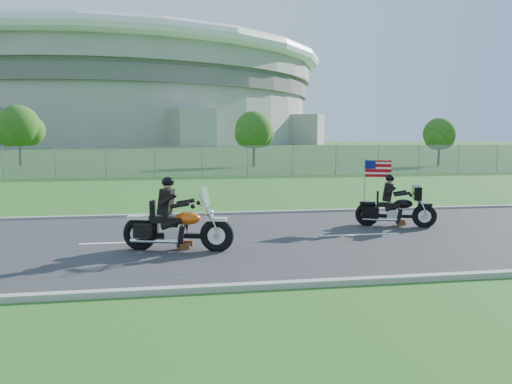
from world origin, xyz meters
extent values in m
plane|color=#214E18|center=(0.00, 0.00, 0.00)|extent=(420.00, 420.00, 0.00)
cube|color=#28282B|center=(0.00, 0.00, 0.02)|extent=(120.00, 8.00, 0.04)
cube|color=#9E9B93|center=(0.00, 4.05, 0.05)|extent=(120.00, 0.18, 0.12)
cube|color=#9E9B93|center=(0.00, -4.05, 0.05)|extent=(120.00, 0.18, 0.12)
cube|color=gray|center=(-5.00, 20.00, 1.00)|extent=(60.00, 0.03, 2.00)
cylinder|color=#A3A099|center=(-20.00, 170.00, 10.00)|extent=(130.00, 130.00, 20.00)
cylinder|color=#605E5B|center=(-20.00, 170.00, 17.00)|extent=(132.00, 132.00, 4.00)
cylinder|color=#A3A099|center=(-20.00, 170.00, 23.00)|extent=(134.00, 134.00, 6.00)
torus|color=white|center=(-20.00, 170.00, 27.00)|extent=(140.40, 140.40, 4.40)
cylinder|color=#382316|center=(6.00, 30.00, 1.26)|extent=(0.22, 0.22, 2.52)
sphere|color=#124512|center=(6.00, 30.00, 3.15)|extent=(3.20, 3.20, 3.20)
sphere|color=#124512|center=(6.64, 30.48, 2.79)|extent=(2.40, 2.40, 2.40)
sphere|color=#124512|center=(5.44, 29.60, 2.70)|extent=(2.24, 2.24, 2.24)
cylinder|color=#382316|center=(-14.00, 34.00, 1.40)|extent=(0.22, 0.22, 2.80)
sphere|color=#124512|center=(-14.00, 34.00, 3.50)|extent=(3.60, 3.60, 3.60)
sphere|color=#124512|center=(-13.28, 34.54, 3.10)|extent=(2.70, 2.70, 2.70)
sphere|color=#124512|center=(-14.63, 33.55, 3.00)|extent=(2.52, 2.52, 2.52)
cylinder|color=#382316|center=(22.00, 28.00, 1.12)|extent=(0.22, 0.22, 2.24)
sphere|color=#124512|center=(22.00, 28.00, 2.80)|extent=(2.80, 2.80, 2.80)
sphere|color=#124512|center=(22.56, 28.42, 2.48)|extent=(2.10, 2.10, 2.10)
sphere|color=#124512|center=(21.51, 27.65, 2.40)|extent=(1.96, 1.96, 1.96)
torus|color=black|center=(0.12, -1.23, 0.40)|extent=(0.80, 0.39, 0.78)
torus|color=black|center=(-1.61, -0.77, 0.40)|extent=(0.80, 0.39, 0.78)
ellipsoid|color=#DA540F|center=(-0.52, -1.06, 0.78)|extent=(0.66, 0.48, 0.30)
cube|color=black|center=(-1.05, -0.92, 0.74)|extent=(0.64, 0.46, 0.13)
cube|color=black|center=(-1.00, -0.93, 1.15)|extent=(0.35, 0.47, 0.58)
sphere|color=black|center=(-0.95, -0.95, 1.60)|extent=(0.35, 0.35, 0.28)
cube|color=silver|center=(-0.12, -1.17, 1.28)|extent=(0.17, 0.48, 0.42)
torus|color=black|center=(6.20, 0.75, 0.36)|extent=(0.71, 0.41, 0.69)
torus|color=black|center=(4.72, 1.33, 0.36)|extent=(0.71, 0.41, 0.69)
ellipsoid|color=black|center=(5.65, 0.96, 0.70)|extent=(0.60, 0.47, 0.26)
cube|color=black|center=(5.20, 1.14, 0.66)|extent=(0.58, 0.45, 0.11)
cube|color=black|center=(5.24, 1.12, 1.02)|extent=(0.35, 0.43, 0.51)
sphere|color=black|center=(5.29, 1.11, 1.43)|extent=(0.33, 0.33, 0.25)
cube|color=black|center=(5.99, 0.83, 1.02)|extent=(0.46, 0.77, 0.37)
cube|color=#B70C11|center=(5.05, 1.40, 1.68)|extent=(0.70, 0.29, 0.49)
camera|label=1|loc=(-0.82, -12.28, 2.63)|focal=35.00mm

